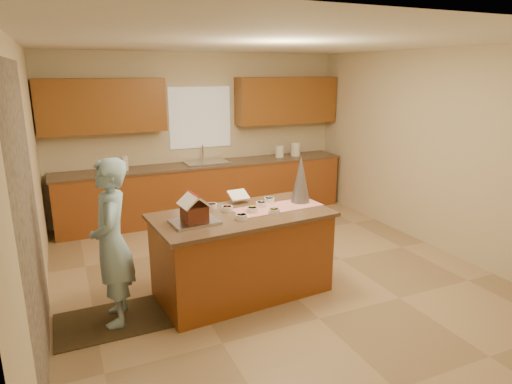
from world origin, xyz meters
The scene contains 28 objects.
floor centered at (0.00, 0.00, 0.00)m, with size 5.50×5.50×0.00m, color tan.
ceiling centered at (0.00, 0.00, 2.70)m, with size 5.50×5.50×0.00m, color silver.
wall_back centered at (0.00, 2.75, 1.35)m, with size 5.50×5.50×0.00m, color beige.
wall_front centered at (0.00, -2.75, 1.35)m, with size 5.50×5.50×0.00m, color beige.
wall_left centered at (-2.50, 0.00, 1.35)m, with size 5.50×5.50×0.00m, color beige.
wall_right centered at (2.50, 0.00, 1.35)m, with size 5.50×5.50×0.00m, color beige.
stone_accent centered at (-2.48, -0.80, 1.25)m, with size 2.50×2.50×0.00m, color gray.
window_curtain centered at (0.00, 2.72, 1.65)m, with size 1.05×0.03×1.00m, color white.
back_counter_base centered at (0.00, 2.45, 0.44)m, with size 4.80×0.60×0.88m, color brown.
back_counter_top centered at (0.00, 2.45, 0.90)m, with size 4.85×0.63×0.04m, color brown.
upper_cabinet_left centered at (-1.55, 2.57, 1.90)m, with size 1.85×0.35×0.80m, color brown.
upper_cabinet_right centered at (1.55, 2.57, 1.90)m, with size 1.85×0.35×0.80m, color brown.
sink centered at (0.00, 2.45, 0.89)m, with size 0.70×0.45×0.12m, color silver.
faucet centered at (0.00, 2.63, 1.06)m, with size 0.03×0.03×0.28m, color silver.
island_base centered at (-0.49, -0.30, 0.44)m, with size 1.82×0.91×0.89m, color brown.
island_top centered at (-0.49, -0.30, 0.91)m, with size 1.90×0.99×0.04m, color brown.
table_runner centered at (-0.04, -0.26, 0.93)m, with size 1.01×0.36×0.01m, color #AE0C1B.
baking_tray centered at (-1.04, -0.39, 0.94)m, with size 0.46×0.34×0.03m, color silver.
cookbook centered at (-0.37, 0.10, 1.02)m, with size 0.22×0.02×0.18m, color white.
tinsel_tree centered at (0.29, -0.18, 1.21)m, with size 0.22×0.22×0.56m, color #AAABB6.
rug centered at (-1.90, -0.34, 0.01)m, with size 1.11×0.72×0.01m, color black.
boy centered at (-1.85, -0.34, 0.83)m, with size 0.60×0.39×1.63m, color #99C5DA.
canister_a centered at (1.36, 2.45, 1.02)m, with size 0.15×0.15×0.21m, color white.
canister_b centered at (1.69, 2.45, 1.04)m, with size 0.17×0.17×0.24m, color white.
canister_c centered at (1.71, 2.45, 1.01)m, with size 0.13×0.13×0.19m, color white.
paper_towel centered at (-1.31, 2.45, 1.03)m, with size 0.10×0.10×0.23m, color white.
gingerbread_house centered at (-1.04, -0.39, 1.06)m, with size 0.30×0.30×0.28m.
candy_bowls centered at (-0.38, -0.23, 0.96)m, with size 0.81×0.61×0.06m.
Camera 1 is at (-2.21, -4.51, 2.41)m, focal length 31.26 mm.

